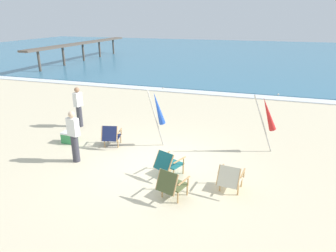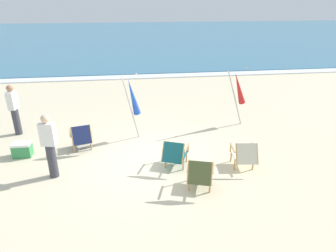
{
  "view_description": "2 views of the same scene",
  "coord_description": "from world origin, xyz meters",
  "px_view_note": "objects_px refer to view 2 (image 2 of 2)",
  "views": [
    {
      "loc": [
        2.9,
        -7.69,
        4.26
      ],
      "look_at": [
        -0.03,
        1.4,
        0.74
      ],
      "focal_mm": 32.0,
      "sensor_mm": 36.0,
      "label": 1
    },
    {
      "loc": [
        -0.47,
        -7.23,
        4.05
      ],
      "look_at": [
        0.61,
        0.58,
        0.68
      ],
      "focal_mm": 32.0,
      "sensor_mm": 36.0,
      "label": 2
    }
  ],
  "objects_px": {
    "beach_chair_back_right": "(244,154)",
    "cooler_box": "(22,149)",
    "beach_chair_front_right": "(175,153)",
    "beach_chair_front_left": "(81,137)",
    "umbrella_furled_blue": "(133,98)",
    "umbrella_furled_red": "(239,89)",
    "person_near_chairs": "(50,146)",
    "beach_chair_far_center": "(200,174)",
    "person_by_waterline": "(14,110)"
  },
  "relations": [
    {
      "from": "beach_chair_back_right",
      "to": "beach_chair_far_center",
      "type": "bearing_deg",
      "value": -150.65
    },
    {
      "from": "beach_chair_front_left",
      "to": "beach_chair_far_center",
      "type": "relative_size",
      "value": 0.98
    },
    {
      "from": "beach_chair_far_center",
      "to": "beach_chair_front_right",
      "type": "relative_size",
      "value": 0.91
    },
    {
      "from": "umbrella_furled_red",
      "to": "cooler_box",
      "type": "xyz_separation_m",
      "value": [
        -6.62,
        -1.33,
        -1.1
      ]
    },
    {
      "from": "beach_chair_front_right",
      "to": "person_by_waterline",
      "type": "bearing_deg",
      "value": 149.32
    },
    {
      "from": "beach_chair_far_center",
      "to": "beach_chair_front_right",
      "type": "xyz_separation_m",
      "value": [
        -0.41,
        1.04,
        -0.01
      ]
    },
    {
      "from": "beach_chair_far_center",
      "to": "umbrella_furled_blue",
      "type": "distance_m",
      "value": 3.37
    },
    {
      "from": "umbrella_furled_blue",
      "to": "cooler_box",
      "type": "distance_m",
      "value": 3.39
    },
    {
      "from": "beach_chair_front_left",
      "to": "umbrella_furled_blue",
      "type": "distance_m",
      "value": 1.86
    },
    {
      "from": "beach_chair_far_center",
      "to": "cooler_box",
      "type": "bearing_deg",
      "value": 153.5
    },
    {
      "from": "umbrella_furled_red",
      "to": "beach_chair_front_left",
      "type": "bearing_deg",
      "value": -166.55
    },
    {
      "from": "umbrella_furled_blue",
      "to": "beach_chair_front_left",
      "type": "bearing_deg",
      "value": -159.54
    },
    {
      "from": "umbrella_furled_blue",
      "to": "person_by_waterline",
      "type": "distance_m",
      "value": 3.84
    },
    {
      "from": "cooler_box",
      "to": "umbrella_furled_red",
      "type": "bearing_deg",
      "value": 11.35
    },
    {
      "from": "beach_chair_far_center",
      "to": "person_near_chairs",
      "type": "xyz_separation_m",
      "value": [
        -3.42,
        1.05,
        0.41
      ]
    },
    {
      "from": "beach_chair_back_right",
      "to": "umbrella_furled_blue",
      "type": "bearing_deg",
      "value": 140.99
    },
    {
      "from": "beach_chair_front_left",
      "to": "umbrella_furled_red",
      "type": "height_order",
      "value": "umbrella_furled_red"
    },
    {
      "from": "beach_chair_far_center",
      "to": "umbrella_furled_red",
      "type": "height_order",
      "value": "umbrella_furled_red"
    },
    {
      "from": "beach_chair_back_right",
      "to": "umbrella_furled_blue",
      "type": "xyz_separation_m",
      "value": [
        -2.71,
        2.19,
        0.92
      ]
    },
    {
      "from": "beach_chair_front_left",
      "to": "beach_chair_front_right",
      "type": "xyz_separation_m",
      "value": [
        2.48,
        -1.33,
        -0.01
      ]
    },
    {
      "from": "beach_chair_front_left",
      "to": "cooler_box",
      "type": "distance_m",
      "value": 1.63
    },
    {
      "from": "person_by_waterline",
      "to": "cooler_box",
      "type": "relative_size",
      "value": 3.33
    },
    {
      "from": "beach_chair_front_right",
      "to": "umbrella_furled_red",
      "type": "height_order",
      "value": "umbrella_furled_red"
    },
    {
      "from": "person_by_waterline",
      "to": "cooler_box",
      "type": "distance_m",
      "value": 1.79
    },
    {
      "from": "umbrella_furled_red",
      "to": "person_near_chairs",
      "type": "height_order",
      "value": "umbrella_furled_red"
    },
    {
      "from": "beach_chair_back_right",
      "to": "person_by_waterline",
      "type": "distance_m",
      "value": 7.12
    },
    {
      "from": "person_near_chairs",
      "to": "cooler_box",
      "type": "height_order",
      "value": "person_near_chairs"
    },
    {
      "from": "beach_chair_front_right",
      "to": "umbrella_furled_red",
      "type": "xyz_separation_m",
      "value": [
        2.53,
        2.53,
        0.88
      ]
    },
    {
      "from": "umbrella_furled_red",
      "to": "person_near_chairs",
      "type": "bearing_deg",
      "value": -155.55
    },
    {
      "from": "beach_chair_front_left",
      "to": "umbrella_furled_blue",
      "type": "xyz_separation_m",
      "value": [
        1.51,
        0.56,
        0.92
      ]
    },
    {
      "from": "beach_chair_front_left",
      "to": "beach_chair_front_right",
      "type": "distance_m",
      "value": 2.82
    },
    {
      "from": "beach_chair_front_left",
      "to": "beach_chair_far_center",
      "type": "bearing_deg",
      "value": -39.35
    },
    {
      "from": "beach_chair_far_center",
      "to": "person_by_waterline",
      "type": "xyz_separation_m",
      "value": [
        -5.09,
        3.81,
        0.41
      ]
    },
    {
      "from": "beach_chair_front_right",
      "to": "umbrella_furled_red",
      "type": "bearing_deg",
      "value": 44.96
    },
    {
      "from": "beach_chair_front_left",
      "to": "beach_chair_back_right",
      "type": "xyz_separation_m",
      "value": [
        4.22,
        -1.63,
        -0.01
      ]
    },
    {
      "from": "cooler_box",
      "to": "beach_chair_front_right",
      "type": "bearing_deg",
      "value": -16.39
    },
    {
      "from": "beach_chair_back_right",
      "to": "cooler_box",
      "type": "height_order",
      "value": "beach_chair_back_right"
    },
    {
      "from": "person_near_chairs",
      "to": "person_by_waterline",
      "type": "height_order",
      "value": "same"
    },
    {
      "from": "umbrella_furled_red",
      "to": "beach_chair_back_right",
      "type": "bearing_deg",
      "value": -105.73
    },
    {
      "from": "beach_chair_back_right",
      "to": "umbrella_furled_red",
      "type": "xyz_separation_m",
      "value": [
        0.8,
        2.83,
        0.88
      ]
    },
    {
      "from": "beach_chair_far_center",
      "to": "beach_chair_front_right",
      "type": "distance_m",
      "value": 1.12
    },
    {
      "from": "beach_chair_far_center",
      "to": "umbrella_furled_red",
      "type": "distance_m",
      "value": 4.25
    },
    {
      "from": "beach_chair_back_right",
      "to": "umbrella_furled_red",
      "type": "bearing_deg",
      "value": 74.27
    },
    {
      "from": "person_near_chairs",
      "to": "person_by_waterline",
      "type": "bearing_deg",
      "value": 121.18
    },
    {
      "from": "umbrella_furled_blue",
      "to": "beach_chair_back_right",
      "type": "bearing_deg",
      "value": -39.01
    },
    {
      "from": "beach_chair_back_right",
      "to": "person_by_waterline",
      "type": "relative_size",
      "value": 0.51
    },
    {
      "from": "beach_chair_back_right",
      "to": "beach_chair_front_right",
      "type": "height_order",
      "value": "same"
    },
    {
      "from": "person_by_waterline",
      "to": "beach_chair_back_right",
      "type": "bearing_deg",
      "value": -25.57
    },
    {
      "from": "beach_chair_front_right",
      "to": "person_near_chairs",
      "type": "xyz_separation_m",
      "value": [
        -3.0,
        0.01,
        0.42
      ]
    },
    {
      "from": "beach_chair_far_center",
      "to": "person_near_chairs",
      "type": "height_order",
      "value": "person_near_chairs"
    }
  ]
}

